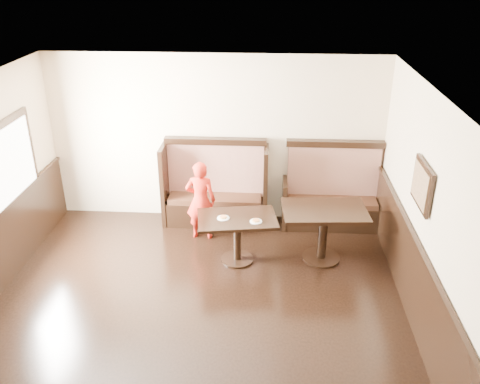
# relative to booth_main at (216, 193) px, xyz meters

# --- Properties ---
(ground) EXTENTS (7.00, 7.00, 0.00)m
(ground) POSITION_rel_booth_main_xyz_m (0.00, -3.30, -0.53)
(ground) COLOR black
(ground) RESTS_ON ground
(room_shell) EXTENTS (7.00, 7.00, 7.00)m
(room_shell) POSITION_rel_booth_main_xyz_m (-0.30, -3.01, 0.14)
(room_shell) COLOR beige
(room_shell) RESTS_ON ground
(booth_main) EXTENTS (1.75, 0.72, 1.45)m
(booth_main) POSITION_rel_booth_main_xyz_m (0.00, 0.00, 0.00)
(booth_main) COLOR black
(booth_main) RESTS_ON ground
(booth_neighbor) EXTENTS (1.65, 0.72, 1.45)m
(booth_neighbor) POSITION_rel_booth_main_xyz_m (1.95, -0.00, -0.05)
(booth_neighbor) COLOR black
(booth_neighbor) RESTS_ON ground
(table_main) EXTENTS (1.23, 0.88, 0.72)m
(table_main) POSITION_rel_booth_main_xyz_m (0.45, -1.23, 0.03)
(table_main) COLOR black
(table_main) RESTS_ON ground
(table_neighbor) EXTENTS (1.26, 0.88, 0.84)m
(table_neighbor) POSITION_rel_booth_main_xyz_m (1.71, -1.11, 0.10)
(table_neighbor) COLOR black
(table_neighbor) RESTS_ON ground
(child) EXTENTS (0.49, 0.33, 1.31)m
(child) POSITION_rel_booth_main_xyz_m (-0.17, -0.57, 0.13)
(child) COLOR red
(child) RESTS_ON ground
(pizza_plate_left) EXTENTS (0.18, 0.18, 0.03)m
(pizza_plate_left) POSITION_rel_booth_main_xyz_m (0.25, -1.26, 0.21)
(pizza_plate_left) COLOR white
(pizza_plate_left) RESTS_ON table_main
(pizza_plate_right) EXTENTS (0.18, 0.18, 0.03)m
(pizza_plate_right) POSITION_rel_booth_main_xyz_m (0.73, -1.33, 0.21)
(pizza_plate_right) COLOR white
(pizza_plate_right) RESTS_ON table_main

